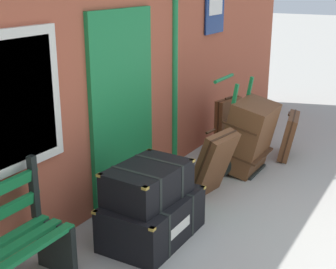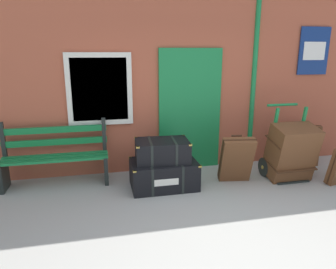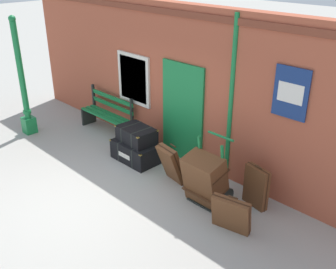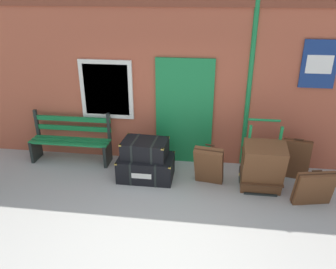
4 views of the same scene
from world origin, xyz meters
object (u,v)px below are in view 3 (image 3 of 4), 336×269
at_px(platform_bench, 108,115).
at_px(steamer_trunk_base, 136,151).
at_px(porters_trolley, 211,186).
at_px(lamp_post, 24,92).
at_px(suitcase_cream, 231,214).
at_px(large_brown_trunk, 205,179).
at_px(suitcase_caramel, 256,187).
at_px(suitcase_beige, 172,164).
at_px(steamer_trunk_middle, 137,135).

bearing_deg(platform_bench, steamer_trunk_base, -16.55).
bearing_deg(steamer_trunk_base, porters_trolley, -0.23).
xyz_separation_m(lamp_post, porters_trolley, (4.99, 0.94, -0.79)).
bearing_deg(platform_bench, suitcase_cream, -12.11).
height_order(lamp_post, steamer_trunk_base, lamp_post).
distance_m(lamp_post, large_brown_trunk, 5.08).
bearing_deg(suitcase_cream, lamp_post, -175.36).
height_order(large_brown_trunk, suitcase_cream, large_brown_trunk).
bearing_deg(steamer_trunk_base, large_brown_trunk, -5.01).
distance_m(platform_bench, suitcase_cream, 4.57).
distance_m(porters_trolley, large_brown_trunk, 0.27).
xyz_separation_m(porters_trolley, suitcase_cream, (0.79, -0.47, 0.03)).
bearing_deg(suitcase_caramel, suitcase_beige, -162.73).
xyz_separation_m(steamer_trunk_middle, large_brown_trunk, (2.07, -0.21, -0.10)).
bearing_deg(suitcase_cream, suitcase_beige, 167.44).
bearing_deg(suitcase_caramel, lamp_post, -166.72).
height_order(steamer_trunk_base, large_brown_trunk, large_brown_trunk).
bearing_deg(suitcase_caramel, large_brown_trunk, -139.77).
bearing_deg(steamer_trunk_base, suitcase_caramel, 8.18).
distance_m(suitcase_beige, suitcase_caramel, 1.65).
distance_m(steamer_trunk_middle, large_brown_trunk, 2.08).
bearing_deg(porters_trolley, suitcase_beige, -174.28).
distance_m(steamer_trunk_middle, suitcase_beige, 1.19).
bearing_deg(porters_trolley, steamer_trunk_middle, 178.83).
distance_m(lamp_post, platform_bench, 2.04).
relative_size(lamp_post, large_brown_trunk, 2.95).
bearing_deg(platform_bench, suitcase_beige, -11.83).
distance_m(steamer_trunk_middle, suitcase_caramel, 2.78).
relative_size(lamp_post, platform_bench, 1.76).
xyz_separation_m(porters_trolley, large_brown_trunk, (0.00, -0.17, 0.20)).
bearing_deg(steamer_trunk_middle, suitcase_cream, -10.11).
xyz_separation_m(suitcase_beige, suitcase_caramel, (1.58, 0.49, -0.02)).
xyz_separation_m(suitcase_beige, suitcase_cream, (1.69, -0.38, -0.08)).
relative_size(steamer_trunk_middle, porters_trolley, 0.70).
bearing_deg(steamer_trunk_middle, suitcase_beige, -6.49).
distance_m(porters_trolley, suitcase_cream, 0.92).
bearing_deg(large_brown_trunk, suitcase_caramel, 40.23).
xyz_separation_m(large_brown_trunk, suitcase_beige, (-0.90, 0.08, -0.09)).
bearing_deg(suitcase_beige, suitcase_cream, -12.56).
xyz_separation_m(platform_bench, suitcase_cream, (4.47, -0.96, -0.14)).
height_order(steamer_trunk_middle, suitcase_caramel, suitcase_caramel).
bearing_deg(lamp_post, large_brown_trunk, 8.72).
bearing_deg(steamer_trunk_base, lamp_post, -162.16).
height_order(suitcase_caramel, suitcase_cream, suitcase_caramel).
distance_m(steamer_trunk_base, suitcase_cream, 2.89).
distance_m(steamer_trunk_base, porters_trolley, 2.05).
xyz_separation_m(suitcase_caramel, suitcase_cream, (0.12, -0.87, -0.07)).
bearing_deg(lamp_post, porters_trolley, 10.64).
bearing_deg(platform_bench, large_brown_trunk, -10.21).
relative_size(steamer_trunk_base, suitcase_caramel, 1.29).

